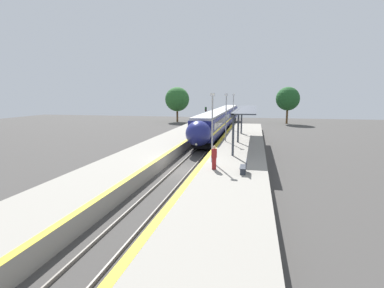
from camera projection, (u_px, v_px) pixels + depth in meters
The scene contains 15 objects.
ground_plane at pixel (182, 171), 25.07m from camera, with size 120.00×120.00×0.00m, color #423F3D.
rail_left at pixel (174, 169), 25.20m from camera, with size 0.08×90.00×0.15m, color slate.
rail_right at pixel (191, 170), 24.91m from camera, with size 0.08×90.00×0.15m, color slate.
train at pixel (221, 119), 51.79m from camera, with size 2.85×45.01×3.77m.
platform_right at pixel (234, 167), 24.10m from camera, with size 5.09×64.00×1.05m.
platform_left at pixel (136, 162), 25.83m from camera, with size 4.77×64.00×1.05m.
platform_bench at pixel (244, 166), 20.27m from camera, with size 0.44×1.47×0.89m.
person_waiting at pixel (214, 157), 21.19m from camera, with size 0.36×0.22×1.71m.
railway_signal at pixel (206, 117), 48.80m from camera, with size 0.28×0.28×4.31m.
lamppost_near at pixel (212, 123), 23.16m from camera, with size 0.36×0.20×5.38m.
lamppost_mid at pixel (226, 114), 33.63m from camera, with size 0.36×0.20×5.38m.
lamppost_far at pixel (233, 110), 44.10m from camera, with size 0.36×0.20×5.38m.
station_canopy at pixel (244, 111), 32.74m from camera, with size 2.02×18.15×3.76m.
background_tree_left at pixel (177, 99), 69.20m from camera, with size 5.57×5.57×8.00m.
background_tree_right at pixel (288, 99), 64.48m from camera, with size 5.05×5.05×7.94m.
Camera 1 is at (5.87, -23.66, 6.32)m, focal length 28.00 mm.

